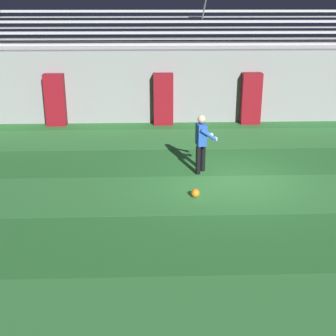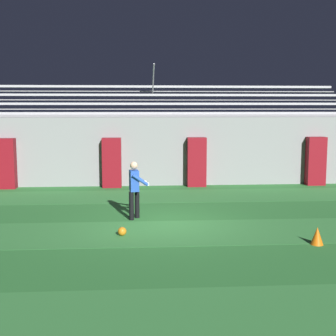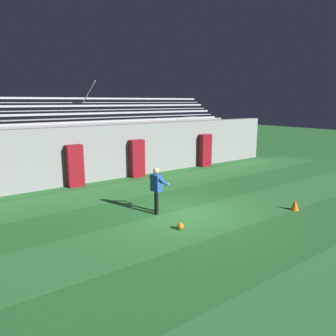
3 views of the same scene
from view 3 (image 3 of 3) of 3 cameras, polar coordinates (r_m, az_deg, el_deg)
name	(u,v)px [view 3 (image 3 of 3)]	position (r m, az deg, el deg)	size (l,w,h in m)	color
ground_plane	(183,212)	(12.10, 2.55, -7.71)	(80.00, 80.00, 0.00)	#2D7533
turf_stripe_mid	(202,220)	(11.37, 5.89, -9.03)	(28.00, 2.48, 0.01)	#38843D
turf_stripe_far	(128,189)	(15.21, -6.92, -3.73)	(28.00, 2.48, 0.01)	#38843D
back_wall	(103,153)	(17.15, -11.32, 2.63)	(24.00, 0.60, 2.80)	gray
padding_pillar_gate_left	(75,166)	(16.05, -15.92, 0.35)	(0.76, 0.44, 1.99)	maroon
padding_pillar_gate_right	(137,158)	(17.54, -5.44, 1.66)	(0.76, 0.44, 1.99)	maroon
padding_pillar_far_right	(205,150)	(20.52, 6.46, 3.08)	(0.76, 0.44, 1.99)	maroon
bleacher_stand	(87,147)	(18.93, -13.95, 3.64)	(18.00, 3.35, 5.03)	gray
goalkeeper	(157,187)	(11.77, -2.00, -3.38)	(0.59, 0.64, 1.67)	black
soccer_ball	(180,226)	(10.51, 2.17, -10.09)	(0.22, 0.22, 0.22)	orange
traffic_cone	(295,205)	(13.14, 21.23, -5.96)	(0.30, 0.30, 0.42)	orange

